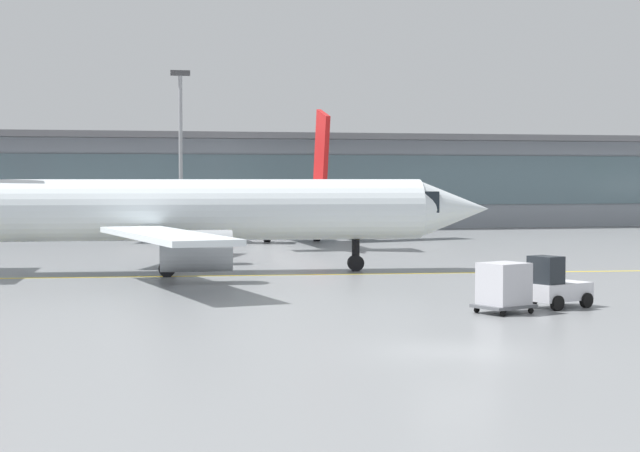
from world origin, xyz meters
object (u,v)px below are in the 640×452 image
at_px(apron_light_mast_1, 181,145).
at_px(baggage_tug, 555,286).
at_px(gate_airplane_1, 289,204).
at_px(taxiing_regional_jet, 196,212).
at_px(cargo_dolly_lead, 504,286).

bearing_deg(apron_light_mast_1, baggage_tug, -81.05).
bearing_deg(gate_airplane_1, apron_light_mast_1, 31.36).
bearing_deg(taxiing_regional_jet, baggage_tug, -51.57).
relative_size(taxiing_regional_jet, apron_light_mast_1, 2.23).
distance_m(baggage_tug, apron_light_mast_1, 60.62).
distance_m(gate_airplane_1, cargo_dolly_lead, 48.11).
distance_m(gate_airplane_1, taxiing_regional_jet, 30.02).
bearing_deg(baggage_tug, taxiing_regional_jet, 100.45).
distance_m(taxiing_regional_jet, cargo_dolly_lead, 22.34).
height_order(gate_airplane_1, cargo_dolly_lead, gate_airplane_1).
height_order(baggage_tug, apron_light_mast_1, apron_light_mast_1).
relative_size(baggage_tug, cargo_dolly_lead, 1.15).
bearing_deg(apron_light_mast_1, taxiing_regional_jet, -94.18).
distance_m(gate_airplane_1, baggage_tug, 47.04).
distance_m(taxiing_regional_jet, apron_light_mast_1, 40.95).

